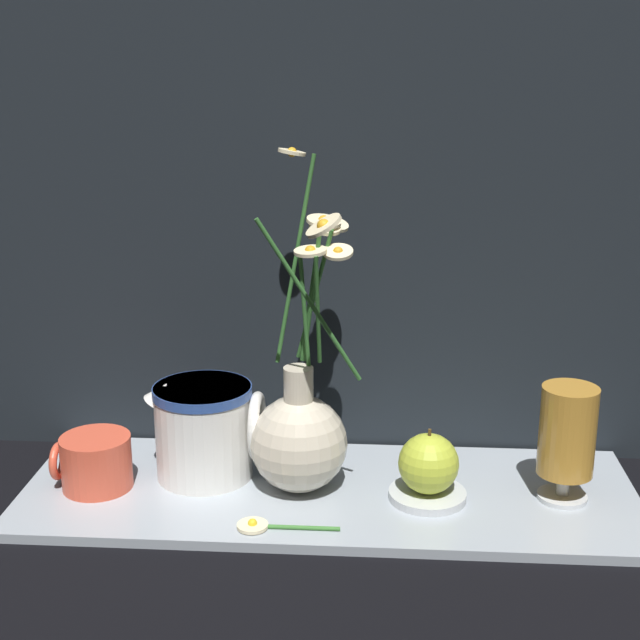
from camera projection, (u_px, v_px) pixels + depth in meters
ground_plane at (329, 497)px, 1.11m from camera, size 6.00×6.00×0.00m
shelf at (329, 493)px, 1.11m from camera, size 0.76×0.27×0.01m
backdrop_wall at (337, 38)px, 1.10m from camera, size 1.26×0.02×1.10m
vase_with_flowers at (300, 432)px, 1.09m from camera, size 0.14×0.21×0.41m
yellow_mug at (95, 462)px, 1.10m from camera, size 0.10×0.09×0.07m
ceramic_pitcher at (206, 427)px, 1.13m from camera, size 0.15×0.12×0.13m
tea_glass at (567, 434)px, 1.06m from camera, size 0.07×0.07×0.14m
saucer_plate at (427, 495)px, 1.08m from camera, size 0.09×0.09×0.01m
orange_fruit at (429, 463)px, 1.07m from camera, size 0.07×0.07×0.08m
loose_daisy at (265, 526)px, 1.01m from camera, size 0.12×0.04×0.01m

